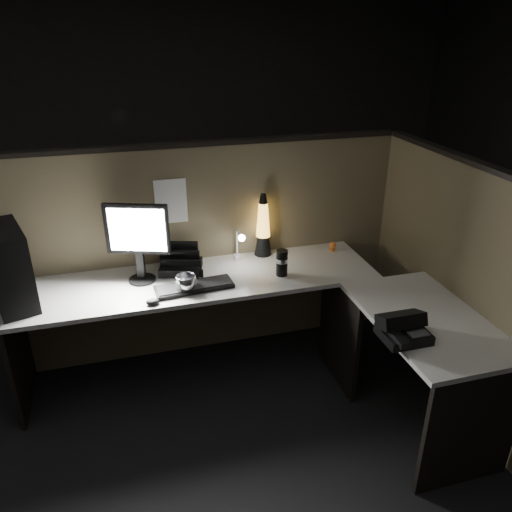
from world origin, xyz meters
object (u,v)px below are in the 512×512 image
object	(u,v)px
monitor	(138,235)
lava_lamp	(263,230)
desk_phone	(402,328)
pc_tower	(8,267)
keyboard	(194,287)

from	to	relation	value
monitor	lava_lamp	distance (m)	0.87
desk_phone	lava_lamp	bearing A→B (deg)	109.06
pc_tower	desk_phone	world-z (taller)	pc_tower
desk_phone	pc_tower	bearing A→B (deg)	155.18
keyboard	desk_phone	bearing A→B (deg)	-45.12
pc_tower	monitor	xyz separation A→B (m)	(0.73, 0.09, 0.07)
pc_tower	keyboard	xyz separation A→B (m)	(1.03, -0.11, -0.22)
monitor	desk_phone	size ratio (longest dim) A/B	2.02
desk_phone	keyboard	bearing A→B (deg)	139.75
monitor	keyboard	xyz separation A→B (m)	(0.30, -0.21, -0.29)
lava_lamp	pc_tower	bearing A→B (deg)	-170.83
pc_tower	keyboard	distance (m)	1.06
monitor	pc_tower	bearing A→B (deg)	-153.51
monitor	desk_phone	xyz separation A→B (m)	(1.25, -1.01, -0.25)
lava_lamp	monitor	bearing A→B (deg)	-169.18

